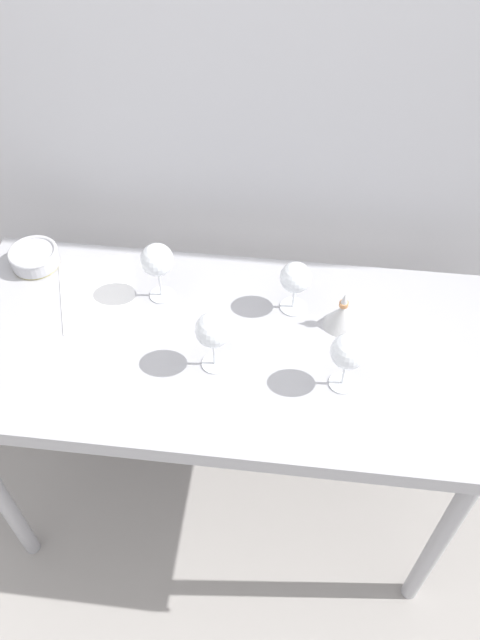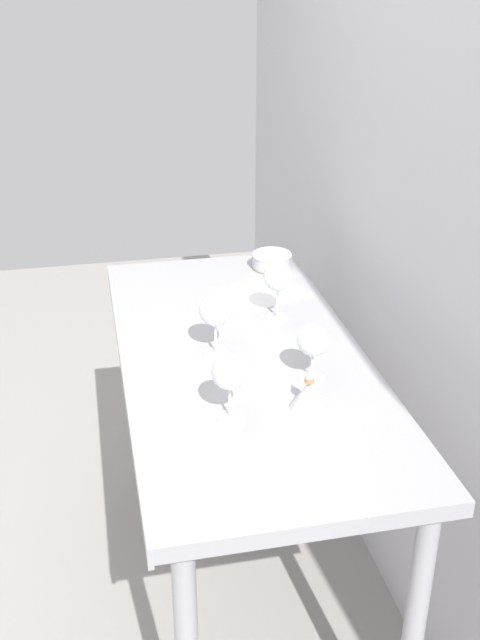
% 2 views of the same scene
% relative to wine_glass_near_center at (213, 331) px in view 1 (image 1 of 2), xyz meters
% --- Properties ---
extents(ground_plane, '(6.00, 6.00, 0.00)m').
position_rel_wine_glass_near_center_xyz_m(ground_plane, '(0.01, 0.08, -1.03)').
color(ground_plane, '#99948F').
extents(back_wall, '(3.80, 0.04, 2.60)m').
position_rel_wine_glass_near_center_xyz_m(back_wall, '(0.01, 0.57, 0.27)').
color(back_wall, silver).
rests_on(back_wall, ground_plane).
extents(steel_counter, '(1.40, 0.65, 0.90)m').
position_rel_wine_glass_near_center_xyz_m(steel_counter, '(0.01, 0.07, -0.23)').
color(steel_counter, '#A4A4A9').
rests_on(steel_counter, ground_plane).
extents(wine_glass_near_center, '(0.09, 0.09, 0.17)m').
position_rel_wine_glass_near_center_xyz_m(wine_glass_near_center, '(0.00, 0.00, 0.00)').
color(wine_glass_near_center, white).
rests_on(wine_glass_near_center, steel_counter).
extents(wine_glass_near_right, '(0.08, 0.08, 0.17)m').
position_rel_wine_glass_near_center_xyz_m(wine_glass_near_right, '(0.31, -0.02, -0.01)').
color(wine_glass_near_right, white).
rests_on(wine_glass_near_right, steel_counter).
extents(wine_glass_far_left, '(0.09, 0.09, 0.18)m').
position_rel_wine_glass_near_center_xyz_m(wine_glass_far_left, '(-0.18, 0.22, 0.00)').
color(wine_glass_far_left, white).
rests_on(wine_glass_far_left, steel_counter).
extents(wine_glass_far_right, '(0.08, 0.08, 0.15)m').
position_rel_wine_glass_near_center_xyz_m(wine_glass_far_right, '(0.18, 0.21, -0.02)').
color(wine_glass_far_right, white).
rests_on(wine_glass_far_right, steel_counter).
extents(tasting_sheet_upper, '(0.28, 0.32, 0.00)m').
position_rel_wine_glass_near_center_xyz_m(tasting_sheet_upper, '(-0.35, 0.21, -0.12)').
color(tasting_sheet_upper, white).
rests_on(tasting_sheet_upper, steel_counter).
extents(tasting_bowl, '(0.14, 0.14, 0.05)m').
position_rel_wine_glass_near_center_xyz_m(tasting_bowl, '(-0.56, 0.30, -0.10)').
color(tasting_bowl, '#DBCC66').
rests_on(tasting_bowl, steel_counter).
extents(decanter_funnel, '(0.09, 0.09, 0.11)m').
position_rel_wine_glass_near_center_xyz_m(decanter_funnel, '(0.31, 0.17, -0.09)').
color(decanter_funnel, '#BABABA').
rests_on(decanter_funnel, steel_counter).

